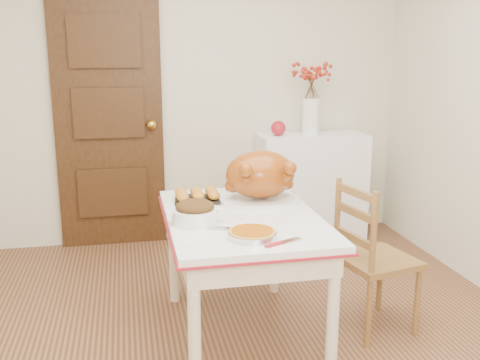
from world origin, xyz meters
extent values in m
cube|color=#472B16|center=(0.00, 0.00, 0.00)|extent=(3.50, 4.00, 0.00)
cube|color=beige|center=(0.00, 2.00, 1.25)|extent=(3.50, 0.00, 2.50)
cube|color=#402511|center=(-0.70, 1.97, 1.03)|extent=(0.85, 0.06, 2.06)
cube|color=white|center=(0.95, 1.78, 0.45)|extent=(0.90, 0.40, 0.90)
sphere|color=maroon|center=(0.66, 1.78, 0.96)|extent=(0.12, 0.12, 0.12)
cylinder|color=#9C4C08|center=(-0.01, -0.13, 0.75)|extent=(0.30, 0.30, 0.05)
cylinder|color=white|center=(0.06, 0.77, 0.78)|extent=(0.07, 0.07, 0.11)
camera|label=1|loc=(-0.58, -2.52, 1.59)|focal=40.91mm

